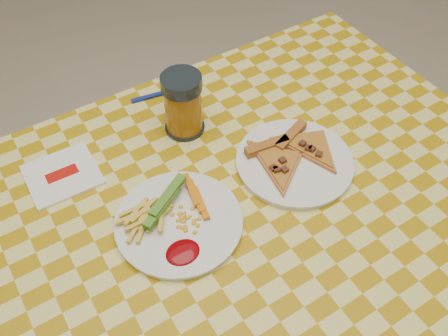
{
  "coord_description": "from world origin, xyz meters",
  "views": [
    {
      "loc": [
        -0.32,
        -0.49,
        1.56
      ],
      "look_at": [
        0.04,
        0.08,
        0.78
      ],
      "focal_mm": 40.0,
      "sensor_mm": 36.0,
      "label": 1
    }
  ],
  "objects_px": {
    "table": "(228,229)",
    "plate_right": "(294,163)",
    "drink_glass": "(183,104)",
    "plate_left": "(179,223)"
  },
  "relations": [
    {
      "from": "table",
      "to": "drink_glass",
      "type": "distance_m",
      "value": 0.29
    },
    {
      "from": "table",
      "to": "drink_glass",
      "type": "xyz_separation_m",
      "value": [
        0.04,
        0.25,
        0.15
      ]
    },
    {
      "from": "plate_left",
      "to": "plate_right",
      "type": "relative_size",
      "value": 0.99
    },
    {
      "from": "drink_glass",
      "to": "table",
      "type": "bearing_deg",
      "value": -98.98
    },
    {
      "from": "plate_right",
      "to": "drink_glass",
      "type": "bearing_deg",
      "value": 123.12
    },
    {
      "from": "table",
      "to": "plate_right",
      "type": "relative_size",
      "value": 5.19
    },
    {
      "from": "table",
      "to": "plate_right",
      "type": "xyz_separation_m",
      "value": [
        0.18,
        0.02,
        0.08
      ]
    },
    {
      "from": "plate_left",
      "to": "plate_right",
      "type": "height_order",
      "value": "same"
    },
    {
      "from": "table",
      "to": "plate_right",
      "type": "distance_m",
      "value": 0.2
    },
    {
      "from": "plate_left",
      "to": "drink_glass",
      "type": "height_order",
      "value": "drink_glass"
    }
  ]
}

